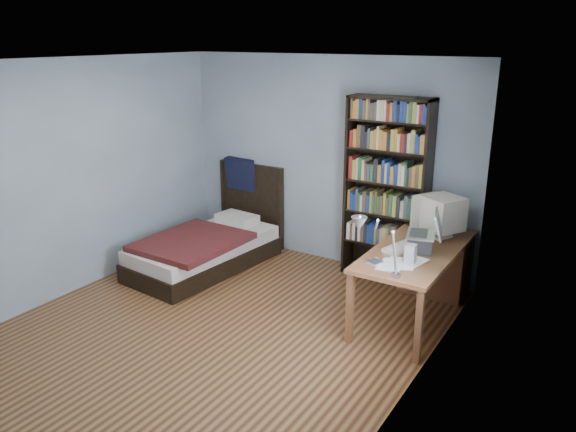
# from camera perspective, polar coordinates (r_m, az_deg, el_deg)

# --- Properties ---
(room) EXTENTS (4.20, 4.24, 2.50)m
(room) POSITION_cam_1_polar(r_m,az_deg,el_deg) (5.11, -7.08, 1.22)
(room) COLOR #492715
(room) RESTS_ON ground
(desk) EXTENTS (0.75, 1.70, 0.73)m
(desk) POSITION_cam_1_polar(r_m,az_deg,el_deg) (6.15, 14.26, -4.52)
(desk) COLOR brown
(desk) RESTS_ON floor
(crt_monitor) EXTENTS (0.52, 0.48, 0.43)m
(crt_monitor) POSITION_cam_1_polar(r_m,az_deg,el_deg) (5.92, 15.25, 0.25)
(crt_monitor) COLOR beige
(crt_monitor) RESTS_ON desk
(laptop) EXTENTS (0.42, 0.40, 0.42)m
(laptop) POSITION_cam_1_polar(r_m,az_deg,el_deg) (5.52, 13.48, -2.33)
(laptop) COLOR #2D2D30
(laptop) RESTS_ON desk
(desk_lamp) EXTENTS (0.25, 0.55, 0.66)m
(desk_lamp) POSITION_cam_1_polar(r_m,az_deg,el_deg) (4.43, 7.89, -1.38)
(desk_lamp) COLOR #99999E
(desk_lamp) RESTS_ON desk
(keyboard) EXTENTS (0.29, 0.48, 0.04)m
(keyboard) POSITION_cam_1_polar(r_m,az_deg,el_deg) (5.56, 11.57, -3.12)
(keyboard) COLOR #B8AD99
(keyboard) RESTS_ON desk
(speaker) EXTENTS (0.10, 0.10, 0.18)m
(speaker) POSITION_cam_1_polar(r_m,az_deg,el_deg) (5.19, 12.33, -3.81)
(speaker) COLOR gray
(speaker) RESTS_ON desk
(soda_can) EXTENTS (0.07, 0.07, 0.13)m
(soda_can) POSITION_cam_1_polar(r_m,az_deg,el_deg) (5.81, 12.61, -1.77)
(soda_can) COLOR #073512
(soda_can) RESTS_ON desk
(mouse) EXTENTS (0.06, 0.11, 0.04)m
(mouse) POSITION_cam_1_polar(r_m,az_deg,el_deg) (5.83, 13.58, -2.28)
(mouse) COLOR silver
(mouse) RESTS_ON desk
(phone_silver) EXTENTS (0.08, 0.11, 0.02)m
(phone_silver) POSITION_cam_1_polar(r_m,az_deg,el_deg) (5.45, 9.80, -3.51)
(phone_silver) COLOR #B3B2B7
(phone_silver) RESTS_ON desk
(phone_grey) EXTENTS (0.07, 0.09, 0.02)m
(phone_grey) POSITION_cam_1_polar(r_m,az_deg,el_deg) (5.24, 8.73, -4.36)
(phone_grey) COLOR gray
(phone_grey) RESTS_ON desk
(external_drive) EXTENTS (0.15, 0.15, 0.02)m
(external_drive) POSITION_cam_1_polar(r_m,az_deg,el_deg) (5.17, 8.80, -4.67)
(external_drive) COLOR gray
(external_drive) RESTS_ON desk
(bookshelf) EXTENTS (0.94, 0.30, 2.09)m
(bookshelf) POSITION_cam_1_polar(r_m,az_deg,el_deg) (6.38, 9.98, 2.56)
(bookshelf) COLOR black
(bookshelf) RESTS_ON floor
(bed) EXTENTS (1.10, 2.05, 1.16)m
(bed) POSITION_cam_1_polar(r_m,az_deg,el_deg) (6.93, -8.07, -2.93)
(bed) COLOR black
(bed) RESTS_ON floor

